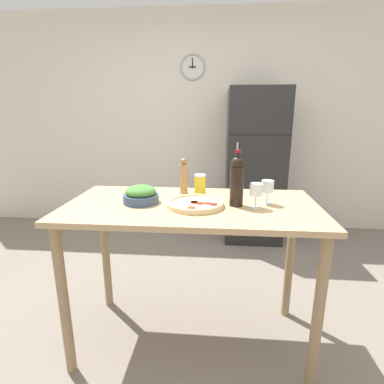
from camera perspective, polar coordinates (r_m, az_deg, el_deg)
The scene contains 11 objects.
ground_plane at distance 2.20m, azimuth -0.09°, elevation -26.09°, with size 14.00×14.00×0.00m, color slate.
wall_back at distance 3.79m, azimuth 2.82°, elevation 12.85°, with size 6.40×0.08×2.60m.
refrigerator at distance 3.49m, azimuth 11.79°, elevation 4.90°, with size 0.63×0.66×1.70m.
prep_counter at distance 1.78m, azimuth -0.10°, elevation -6.30°, with size 1.45×0.74×0.93m.
wine_bottle at distance 1.68m, azimuth 8.56°, elevation 2.29°, with size 0.08×0.08×0.32m.
wine_glass_near at distance 1.67m, azimuth 12.10°, elevation 0.22°, with size 0.07×0.07×0.14m.
wine_glass_far at distance 1.76m, azimuth 14.17°, elevation 0.90°, with size 0.07×0.07×0.14m.
pepper_mill at distance 1.93m, azimuth -1.60°, elevation 2.94°, with size 0.05×0.05×0.23m.
salad_bowl at distance 1.77m, azimuth -9.71°, elevation -0.54°, with size 0.21×0.21×0.11m.
homemade_pizza at distance 1.68m, azimuth 0.67°, elevation -2.22°, with size 0.32×0.32×0.03m.
salt_canister at distance 1.92m, azimuth 1.54°, elevation 1.49°, with size 0.07×0.07×0.13m.
Camera 1 is at (0.15, -1.65, 1.45)m, focal length 28.00 mm.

